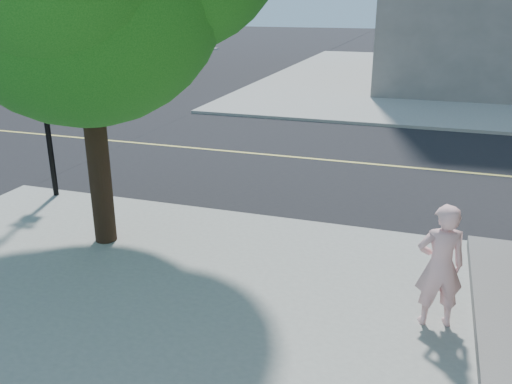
% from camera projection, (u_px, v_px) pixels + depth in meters
% --- Properties ---
extents(ground, '(140.00, 140.00, 0.00)m').
position_uv_depth(ground, '(62.00, 195.00, 12.00)').
color(ground, black).
rests_on(ground, ground).
extents(road_ew, '(140.00, 9.00, 0.01)m').
position_uv_depth(road_ew, '(158.00, 145.00, 16.02)').
color(road_ew, black).
rests_on(road_ew, ground).
extents(man_on_phone, '(0.69, 0.54, 1.66)m').
position_uv_depth(man_on_phone, '(440.00, 266.00, 6.80)').
color(man_on_phone, beige).
rests_on(man_on_phone, sidewalk_se).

